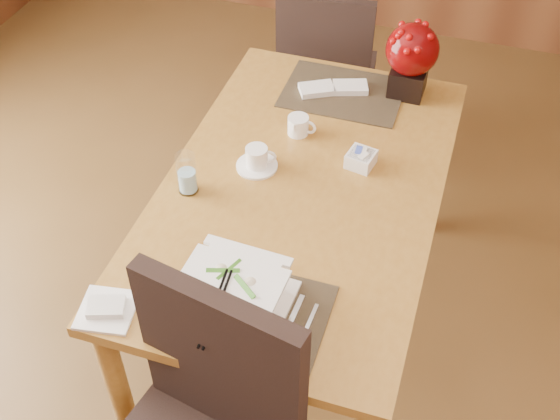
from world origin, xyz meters
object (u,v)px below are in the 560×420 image
(soup_setting, at_px, (231,297))
(water_glass, at_px, (187,173))
(dining_table, at_px, (302,206))
(berry_decor, at_px, (412,56))
(bread_plate, at_px, (107,310))
(sugar_caddy, at_px, (361,159))
(far_chair, at_px, (326,69))
(coffee_cup, at_px, (257,159))
(creamer_jug, at_px, (298,125))

(soup_setting, relative_size, water_glass, 2.13)
(dining_table, bearing_deg, berry_decor, 69.77)
(soup_setting, xyz_separation_m, bread_plate, (-0.33, -0.11, -0.06))
(sugar_caddy, height_order, far_chair, far_chair)
(dining_table, relative_size, bread_plate, 9.79)
(sugar_caddy, xyz_separation_m, far_chair, (-0.35, 0.87, -0.25))
(coffee_cup, xyz_separation_m, berry_decor, (0.40, 0.58, 0.13))
(dining_table, height_order, water_glass, water_glass)
(creamer_jug, distance_m, far_chair, 0.81)
(creamer_jug, xyz_separation_m, far_chair, (-0.09, 0.77, -0.26))
(bread_plate, bearing_deg, creamer_jug, 73.38)
(dining_table, distance_m, coffee_cup, 0.22)
(soup_setting, xyz_separation_m, water_glass, (-0.31, 0.42, 0.01))
(coffee_cup, relative_size, creamer_jug, 1.46)
(dining_table, height_order, coffee_cup, coffee_cup)
(soup_setting, relative_size, creamer_jug, 3.29)
(coffee_cup, height_order, far_chair, far_chair)
(soup_setting, height_order, water_glass, water_glass)
(creamer_jug, bearing_deg, berry_decor, 52.90)
(coffee_cup, bearing_deg, creamer_jug, 69.97)
(bread_plate, bearing_deg, far_chair, 83.82)
(water_glass, relative_size, creamer_jug, 1.54)
(coffee_cup, bearing_deg, berry_decor, 55.30)
(dining_table, distance_m, sugar_caddy, 0.26)
(soup_setting, relative_size, far_chair, 0.34)
(berry_decor, xyz_separation_m, far_chair, (-0.42, 0.40, -0.39))
(soup_setting, relative_size, sugar_caddy, 3.61)
(coffee_cup, bearing_deg, sugar_caddy, 19.31)
(bread_plate, bearing_deg, coffee_cup, 74.46)
(creamer_jug, bearing_deg, bread_plate, -102.07)
(water_glass, xyz_separation_m, sugar_caddy, (0.51, 0.30, -0.05))
(berry_decor, bearing_deg, dining_table, -110.23)
(sugar_caddy, bearing_deg, berry_decor, 81.36)
(coffee_cup, bearing_deg, far_chair, 90.76)
(soup_setting, bearing_deg, bread_plate, -158.55)
(dining_table, xyz_separation_m, sugar_caddy, (0.16, 0.16, 0.12))
(dining_table, relative_size, coffee_cup, 10.55)
(berry_decor, relative_size, far_chair, 0.31)
(dining_table, relative_size, creamer_jug, 15.45)
(coffee_cup, distance_m, bread_plate, 0.73)
(soup_setting, bearing_deg, sugar_caddy, 77.47)
(sugar_caddy, bearing_deg, coffee_cup, -160.69)
(berry_decor, distance_m, bread_plate, 1.43)
(coffee_cup, xyz_separation_m, water_glass, (-0.18, -0.18, 0.04))
(creamer_jug, relative_size, berry_decor, 0.34)
(far_chair, bearing_deg, sugar_caddy, 104.60)
(berry_decor, distance_m, far_chair, 0.70)
(creamer_jug, bearing_deg, dining_table, -65.69)
(water_glass, relative_size, far_chair, 0.16)
(dining_table, bearing_deg, bread_plate, -119.13)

